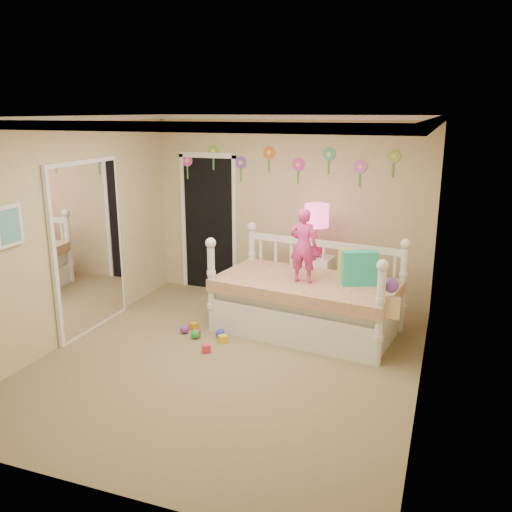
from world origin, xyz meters
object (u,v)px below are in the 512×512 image
at_px(child, 303,246).
at_px(table_lamp, 317,222).
at_px(nightstand, 315,284).
at_px(daybed, 307,285).

distance_m(child, table_lamp, 0.84).
bearing_deg(table_lamp, nightstand, 0.00).
bearing_deg(nightstand, child, -79.41).
height_order(daybed, child, child).
relative_size(daybed, child, 2.47).
bearing_deg(daybed, child, -95.36).
bearing_deg(child, daybed, -103.76).
height_order(daybed, nightstand, daybed).
relative_size(daybed, table_lamp, 3.12).
relative_size(child, table_lamp, 1.26).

